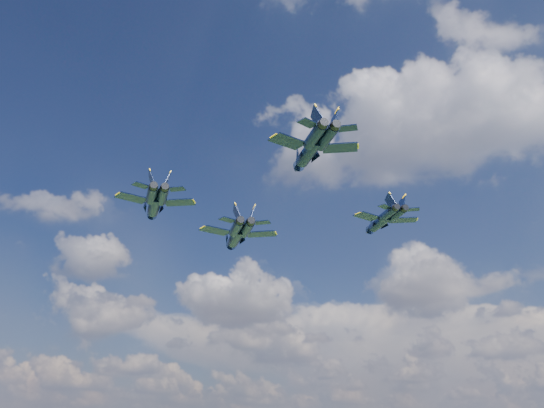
{
  "coord_description": "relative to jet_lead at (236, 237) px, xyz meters",
  "views": [
    {
      "loc": [
        37.32,
        -79.81,
        20.78
      ],
      "look_at": [
        -1.47,
        -3.71,
        54.3
      ],
      "focal_mm": 40.0,
      "sensor_mm": 36.0,
      "label": 1
    }
  ],
  "objects": [
    {
      "name": "jet_left",
      "position": [
        -1.34,
        -21.93,
        -1.31
      ],
      "size": [
        12.94,
        13.69,
        3.63
      ],
      "rotation": [
        0.0,
        0.0,
        0.74
      ],
      "color": "black"
    },
    {
      "name": "jet_right",
      "position": [
        26.72,
        -0.02,
        -1.59
      ],
      "size": [
        11.85,
        12.49,
        3.31
      ],
      "rotation": [
        0.0,
        0.0,
        0.74
      ],
      "color": "black"
    },
    {
      "name": "jet_lead",
      "position": [
        0.0,
        0.0,
        0.0
      ],
      "size": [
        14.92,
        16.42,
        4.28
      ],
      "rotation": [
        0.0,
        0.0,
        0.7
      ],
      "color": "black"
    },
    {
      "name": "jet_slot",
      "position": [
        24.64,
        -23.47,
        1.04
      ],
      "size": [
        13.18,
        14.08,
        3.71
      ],
      "rotation": [
        0.0,
        0.0,
        0.73
      ],
      "color": "black"
    }
  ]
}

